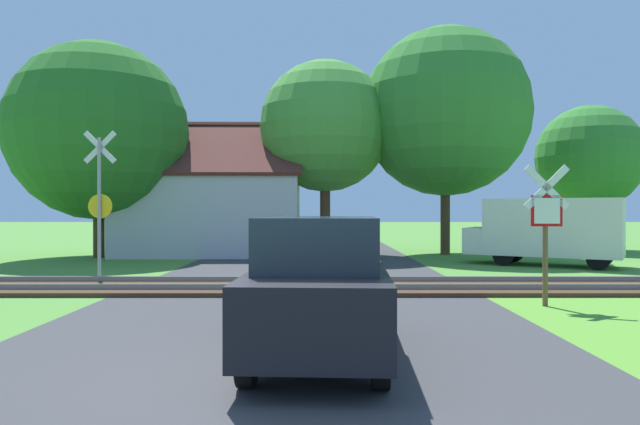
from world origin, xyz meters
TOP-DOWN VIEW (x-y plane):
  - ground_plane at (0.00, 0.00)m, footprint 160.00×160.00m
  - road_asphalt at (0.00, 2.00)m, footprint 8.04×80.00m
  - rail_track at (0.00, 7.04)m, footprint 60.00×2.60m
  - stop_sign_near at (4.86, 4.66)m, footprint 0.88×0.15m
  - crossing_sign_far at (-5.34, 8.76)m, footprint 0.88×0.13m
  - house at (-4.02, 18.05)m, footprint 7.69×6.47m
  - tree_far at (12.91, 19.91)m, footprint 4.79×4.79m
  - tree_center at (0.71, 17.23)m, footprint 5.41×5.41m
  - tree_right at (5.72, 17.40)m, footprint 6.99×6.99m
  - tree_left at (-8.16, 15.96)m, footprint 6.93×6.93m
  - mail_truck at (8.11, 12.72)m, footprint 5.16×4.10m
  - parked_car at (0.50, 0.95)m, footprint 1.85×4.08m

SIDE VIEW (x-z plane):
  - ground_plane at x=0.00m, z-range 0.00..0.00m
  - road_asphalt at x=0.00m, z-range 0.00..0.01m
  - rail_track at x=0.00m, z-range -0.05..0.17m
  - parked_car at x=0.50m, z-range 0.00..1.78m
  - mail_truck at x=8.11m, z-range 0.12..2.36m
  - stop_sign_near at x=4.86m, z-range 0.25..2.99m
  - house at x=-4.02m, z-range -0.97..4.65m
  - crossing_sign_far at x=-5.34m, z-range 0.21..4.18m
  - tree_far at x=12.91m, z-range 0.93..7.60m
  - tree_left at x=-8.16m, z-range 0.73..9.13m
  - tree_center at x=0.71m, z-range 1.29..9.31m
  - tree_right at x=5.72m, z-range 1.21..10.64m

